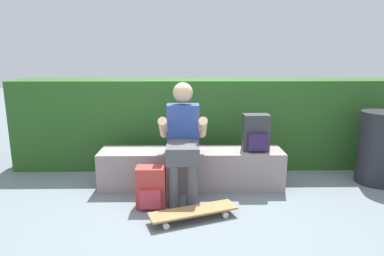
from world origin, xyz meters
name	(u,v)px	position (x,y,z in m)	size (l,w,h in m)	color
ground_plane	(192,197)	(0.00, 0.00, 0.00)	(24.00, 24.00, 0.00)	slate
bench_main	(191,168)	(0.00, 0.29, 0.21)	(2.02, 0.41, 0.42)	gray
person_skater	(183,137)	(-0.09, 0.09, 0.63)	(0.49, 0.62, 1.17)	#2D4793
skateboard_near_person	(193,212)	(0.01, -0.49, 0.07)	(0.82, 0.46, 0.09)	olive
backpack_on_bench	(256,133)	(0.71, 0.28, 0.61)	(0.28, 0.23, 0.40)	#333338
backpack_on_ground	(151,188)	(-0.40, -0.21, 0.19)	(0.28, 0.23, 0.40)	#B23833
hedge_row	(225,122)	(0.47, 1.13, 0.57)	(5.44, 0.67, 1.14)	#285420
trash_bin	(380,148)	(2.15, 0.38, 0.42)	(0.47, 0.47, 0.83)	#232328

